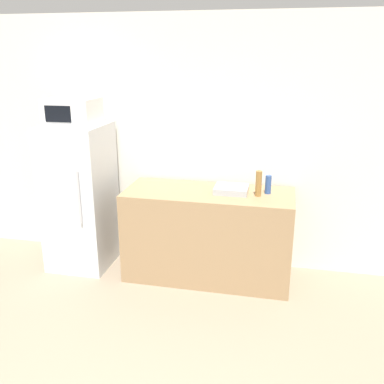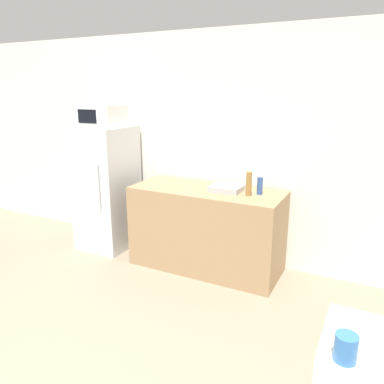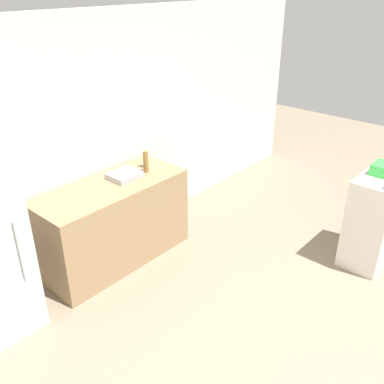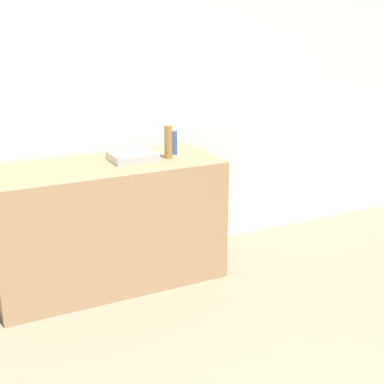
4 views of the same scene
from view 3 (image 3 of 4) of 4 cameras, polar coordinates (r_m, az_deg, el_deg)
name	(u,v)px [view 3 (image 3 of 4)]	position (r m, az deg, el deg)	size (l,w,h in m)	color
wall_back	(72,146)	(4.61, -15.72, 5.97)	(8.00, 0.06, 2.60)	silver
counter	(114,223)	(4.75, -10.36, -4.08)	(1.66, 0.67, 0.92)	#937551
sink_basin	(124,175)	(4.67, -8.99, 2.22)	(0.32, 0.28, 0.06)	#9EA3A8
bottle_tall	(146,162)	(4.74, -6.19, 4.05)	(0.06, 0.06, 0.25)	olive
bottle_short	(146,160)	(4.88, -6.21, 4.29)	(0.06, 0.06, 0.18)	#2D4C8C
shelf_cabinet	(374,220)	(5.04, 23.12, -3.41)	(0.70, 0.43, 1.02)	silver
basket	(384,169)	(4.86, 24.17, 2.81)	(0.25, 0.21, 0.11)	green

